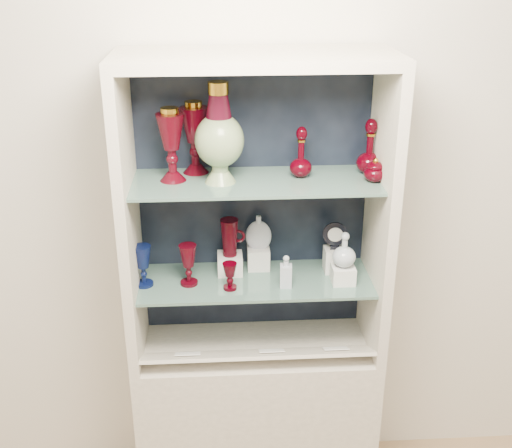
{
  "coord_description": "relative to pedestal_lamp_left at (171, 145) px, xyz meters",
  "views": [
    {
      "loc": [
        -0.14,
        -0.71,
        2.28
      ],
      "look_at": [
        0.0,
        1.53,
        1.3
      ],
      "focal_mm": 45.0,
      "sensor_mm": 36.0,
      "label": 1
    }
  ],
  "objects": [
    {
      "name": "label_ledge",
      "position": [
        0.31,
        -0.15,
        -0.83
      ],
      "size": [
        0.92,
        0.17,
        0.09
      ],
      "primitive_type": "cube",
      "rotation": [
        -0.44,
        0.0,
        0.0
      ],
      "color": "beige",
      "rests_on": "cabinet_base"
    },
    {
      "name": "clear_round_decanter",
      "position": [
        0.65,
        -0.06,
        -0.42
      ],
      "size": [
        0.11,
        0.11,
        0.14
      ],
      "primitive_type": null,
      "rotation": [
        0.0,
        0.0,
        -0.28
      ],
      "color": "#A8B4C1",
      "rests_on": "riser_clear_round_decanter"
    },
    {
      "name": "cabinet_base",
      "position": [
        0.31,
        -0.04,
        -1.23
      ],
      "size": [
        1.0,
        0.4,
        0.75
      ],
      "primitive_type": "cube",
      "color": "beige",
      "rests_on": "ground"
    },
    {
      "name": "ruby_goblet_tall",
      "position": [
        0.04,
        -0.04,
        -0.47
      ],
      "size": [
        0.07,
        0.07,
        0.17
      ],
      "primitive_type": null,
      "rotation": [
        0.0,
        0.0,
        -0.02
      ],
      "color": "#46050F",
      "rests_on": "shelf_lower"
    },
    {
      "name": "lidded_bowl",
      "position": [
        0.75,
        -0.06,
        -0.09
      ],
      "size": [
        0.09,
        0.09,
        0.09
      ],
      "primitive_type": null,
      "rotation": [
        0.0,
        0.0,
        0.03
      ],
      "color": "#40000A",
      "rests_on": "shelf_upper"
    },
    {
      "name": "clear_square_bottle",
      "position": [
        0.42,
        -0.08,
        -0.49
      ],
      "size": [
        0.05,
        0.05,
        0.13
      ],
      "primitive_type": null,
      "rotation": [
        0.0,
        0.0,
        -0.09
      ],
      "color": "#A8B4C1",
      "rests_on": "shelf_lower"
    },
    {
      "name": "shelf_upper",
      "position": [
        0.31,
        -0.02,
        -0.14
      ],
      "size": [
        0.92,
        0.34,
        0.01
      ],
      "primitive_type": "cube",
      "color": "slate",
      "rests_on": "cabinet_side_left"
    },
    {
      "name": "riser_cameo_medallion",
      "position": [
        0.63,
        0.04,
        -0.51
      ],
      "size": [
        0.08,
        0.08,
        0.1
      ],
      "primitive_type": "cube",
      "color": "silver",
      "rests_on": "shelf_lower"
    },
    {
      "name": "riser_clear_round_decanter",
      "position": [
        0.65,
        -0.06,
        -0.52
      ],
      "size": [
        0.09,
        0.09,
        0.07
      ],
      "primitive_type": "cube",
      "color": "silver",
      "rests_on": "shelf_lower"
    },
    {
      "name": "cameo_medallion",
      "position": [
        0.63,
        0.04,
        -0.4
      ],
      "size": [
        0.1,
        0.05,
        0.12
      ],
      "primitive_type": null,
      "rotation": [
        0.0,
        0.0,
        -0.12
      ],
      "color": "black",
      "rests_on": "riser_cameo_medallion"
    },
    {
      "name": "pedestal_lamp_right",
      "position": [
        0.08,
        0.09,
        0.0
      ],
      "size": [
        0.13,
        0.13,
        0.28
      ],
      "primitive_type": null,
      "rotation": [
        0.0,
        0.0,
        -0.29
      ],
      "color": "#46050F",
      "rests_on": "shelf_upper"
    },
    {
      "name": "label_card_0",
      "position": [
        0.36,
        -0.15,
        -0.81
      ],
      "size": [
        0.1,
        0.06,
        0.03
      ],
      "primitive_type": "cube",
      "rotation": [
        -0.44,
        0.0,
        0.0
      ],
      "color": "white",
      "rests_on": "label_ledge"
    },
    {
      "name": "shelf_lower",
      "position": [
        0.31,
        -0.02,
        -0.56
      ],
      "size": [
        0.92,
        0.34,
        0.01
      ],
      "primitive_type": "cube",
      "color": "slate",
      "rests_on": "cabinet_side_left"
    },
    {
      "name": "ruby_pitcher",
      "position": [
        0.21,
        0.05,
        -0.4
      ],
      "size": [
        0.13,
        0.09,
        0.15
      ],
      "primitive_type": null,
      "rotation": [
        0.0,
        0.0,
        -0.15
      ],
      "color": "#46050F",
      "rests_on": "riser_ruby_pitcher"
    },
    {
      "name": "riser_flat_flask",
      "position": [
        0.33,
        0.08,
        -0.51
      ],
      "size": [
        0.09,
        0.09,
        0.09
      ],
      "primitive_type": "cube",
      "color": "silver",
      "rests_on": "shelf_lower"
    },
    {
      "name": "pedestal_lamp_left",
      "position": [
        0.0,
        0.0,
        0.0
      ],
      "size": [
        0.11,
        0.11,
        0.28
      ],
      "primitive_type": null,
      "rotation": [
        0.0,
        0.0,
        0.07
      ],
      "color": "#46050F",
      "rests_on": "shelf_upper"
    },
    {
      "name": "ruby_decanter_b",
      "position": [
        0.75,
        0.03,
        -0.02
      ],
      "size": [
        0.12,
        0.12,
        0.23
      ],
      "primitive_type": null,
      "rotation": [
        0.0,
        0.0,
        -0.28
      ],
      "color": "#40000A",
      "rests_on": "shelf_upper"
    },
    {
      "name": "cobalt_goblet",
      "position": [
        -0.13,
        -0.04,
        -0.47
      ],
      "size": [
        0.09,
        0.09,
        0.17
      ],
      "primitive_type": null,
      "rotation": [
        0.0,
        0.0,
        0.3
      ],
      "color": "#0B1444",
      "rests_on": "shelf_lower"
    },
    {
      "name": "cabinet_back_panel",
      "position": [
        0.31,
        0.15,
        -0.28
      ],
      "size": [
        0.98,
        0.02,
        1.15
      ],
      "primitive_type": "cube",
      "color": "black",
      "rests_on": "cabinet_base"
    },
    {
      "name": "wall_back",
      "position": [
        0.31,
        0.18,
        -0.21
      ],
      "size": [
        3.5,
        0.02,
        2.8
      ],
      "primitive_type": "cube",
      "color": "silver",
      "rests_on": "ground"
    },
    {
      "name": "flat_flask",
      "position": [
        0.33,
        0.08,
        -0.39
      ],
      "size": [
        0.11,
        0.05,
        0.15
      ],
      "primitive_type": null,
      "rotation": [
        0.0,
        0.0,
        -0.09
      ],
      "color": "#ACB2BF",
      "rests_on": "riser_flat_flask"
    },
    {
      "name": "cabinet_top_cap",
      "position": [
        0.31,
        -0.04,
        0.31
      ],
      "size": [
        1.0,
        0.4,
        0.04
      ],
      "primitive_type": "cube",
      "color": "beige",
      "rests_on": "cabinet_side_left"
    },
    {
      "name": "label_card_1",
      "position": [
        0.03,
        -0.15,
        -0.81
      ],
      "size": [
        0.1,
        0.06,
        0.03
      ],
      "primitive_type": "cube",
      "rotation": [
        -0.44,
        0.0,
        0.0
      ],
      "color": "white",
      "rests_on": "label_ledge"
    },
    {
      "name": "label_card_2",
      "position": [
        0.62,
        -0.15,
        -0.81
      ],
      "size": [
        0.1,
        0.06,
        0.03
      ],
      "primitive_type": "cube",
      "rotation": [
        -0.44,
        0.0,
        0.0
      ],
      "color": "white",
      "rests_on": "label_ledge"
    },
    {
      "name": "riser_ruby_pitcher",
      "position": [
        0.21,
        0.05,
        -0.52
      ],
      "size": [
        0.1,
        0.1,
        0.08
      ],
      "primitive_type": "cube",
      "color": "silver",
      "rests_on": "shelf_lower"
    },
    {
      "name": "cabinet_side_left",
      "position": [
        -0.17,
        -0.04,
        -0.28
      ],
      "size": [
        0.04,
        0.4,
        1.15
      ],
      "primitive_type": "cube",
      "color": "beige",
      "rests_on": "cabinet_base"
    },
    {
      "name": "ruby_goblet_small",
      "position": [
        0.2,
        -0.09,
        -0.5
      ],
      "size": [
        0.07,
        0.07,
        0.11
      ],
      "primitive_type": null,
      "rotation": [
        0.0,
        0.0,
        -0.24
      ],
      "color": "#40000A",
      "rests_on": "shelf_lower"
    },
    {
      "name": "enamel_urn",
      "position": [
        0.18,
        -0.03,
        0.05
      ],
      "size": [
        0.23,
        0.23,
        0.37
      ],
      "primitive_type": null,
      "rotation": [
        0.0,
        0.0,
        -0.33
      ],
      "color": "#0F4925",
      "rests_on": "shelf_upper"
    },
    {
      "name": "ruby_decanter_a",
      "position": [
        0.48,
        0.01,
        -0.03
      ],
      "size": [
        0.1,
        0.1,
        0.22
      ],
      "primitive_type": null,
      "rotation": [
        0.0,
        0.0,
        0.13
      ],
      "color": "#40000A",
      "rests_on": "shelf_upper"
    },
    {
      "name": "cabinet_side_right",
      "position": [
        0.79,
        -0.04,
        -0.28
      ],
      "size": [
        0.04,
        0.4,
        1.15
      ],
      "primitive_type": "cube",
      "color": "beige",
      "rests_on": "cabinet_base"
    }
  ]
}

